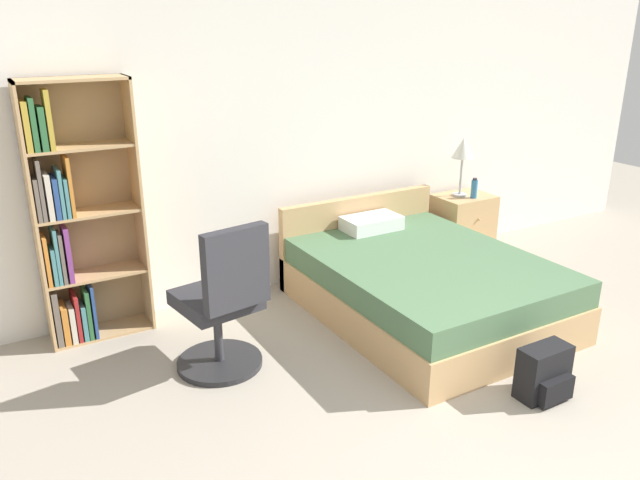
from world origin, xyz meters
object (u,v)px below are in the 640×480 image
(table_lamp, at_px, (463,151))
(bed, at_px, (420,283))
(backpack_black, at_px, (545,374))
(office_chair, at_px, (223,307))
(water_bottle, at_px, (474,189))
(nightstand, at_px, (462,225))
(bookshelf, at_px, (74,222))

(table_lamp, bearing_deg, bed, -143.36)
(backpack_black, bearing_deg, table_lamp, 60.94)
(office_chair, relative_size, water_bottle, 5.44)
(water_bottle, bearing_deg, backpack_black, -121.84)
(water_bottle, relative_size, backpack_black, 0.57)
(nightstand, bearing_deg, water_bottle, -80.62)
(backpack_black, bearing_deg, office_chair, 141.44)
(office_chair, bearing_deg, nightstand, 17.01)
(office_chair, bearing_deg, bed, 1.91)
(nightstand, bearing_deg, bed, -145.13)
(bed, relative_size, nightstand, 3.31)
(bed, distance_m, backpack_black, 1.34)
(office_chair, height_order, backpack_black, office_chair)
(bookshelf, bearing_deg, bed, -21.05)
(bookshelf, xyz_separation_m, nightstand, (3.56, -0.10, -0.59))
(office_chair, distance_m, nightstand, 2.99)
(water_bottle, bearing_deg, table_lamp, 116.85)
(backpack_black, bearing_deg, water_bottle, 58.16)
(nightstand, xyz_separation_m, water_bottle, (0.02, -0.11, 0.40))
(bookshelf, bearing_deg, nightstand, -1.61)
(water_bottle, bearing_deg, office_chair, -165.02)
(backpack_black, bearing_deg, bookshelf, 135.68)
(backpack_black, bearing_deg, nightstand, 59.78)
(bed, height_order, table_lamp, table_lamp)
(bed, height_order, office_chair, office_chair)
(nightstand, bearing_deg, table_lamp, 155.89)
(bed, distance_m, nightstand, 1.43)
(bookshelf, height_order, bed, bookshelf)
(office_chair, relative_size, backpack_black, 3.10)
(nightstand, xyz_separation_m, table_lamp, (-0.05, 0.02, 0.75))
(nightstand, distance_m, backpack_black, 2.50)
(bed, relative_size, water_bottle, 10.41)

